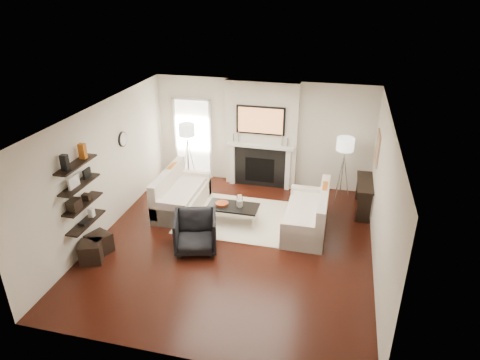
% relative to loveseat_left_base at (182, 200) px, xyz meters
% --- Properties ---
extents(room_envelope, '(6.00, 6.00, 6.00)m').
position_rel_loveseat_left_base_xyz_m(room_envelope, '(1.51, -1.13, 1.14)').
color(room_envelope, black).
rests_on(room_envelope, ground).
extents(chimney_breast, '(1.80, 0.25, 2.70)m').
position_rel_loveseat_left_base_xyz_m(chimney_breast, '(1.51, 1.74, 1.14)').
color(chimney_breast, silver).
rests_on(chimney_breast, floor).
extents(fireplace_surround, '(1.30, 0.02, 1.04)m').
position_rel_loveseat_left_base_xyz_m(fireplace_surround, '(1.51, 1.61, 0.31)').
color(fireplace_surround, black).
rests_on(fireplace_surround, floor).
extents(firebox, '(0.75, 0.02, 0.65)m').
position_rel_loveseat_left_base_xyz_m(firebox, '(1.51, 1.60, 0.24)').
color(firebox, black).
rests_on(firebox, floor).
extents(mantel_pilaster_l, '(0.12, 0.08, 1.10)m').
position_rel_loveseat_left_base_xyz_m(mantel_pilaster_l, '(0.79, 1.58, 0.34)').
color(mantel_pilaster_l, white).
rests_on(mantel_pilaster_l, floor).
extents(mantel_pilaster_r, '(0.12, 0.08, 1.10)m').
position_rel_loveseat_left_base_xyz_m(mantel_pilaster_r, '(2.23, 1.58, 0.34)').
color(mantel_pilaster_r, white).
rests_on(mantel_pilaster_r, floor).
extents(mantel_shelf, '(1.70, 0.18, 0.07)m').
position_rel_loveseat_left_base_xyz_m(mantel_shelf, '(1.51, 1.56, 0.91)').
color(mantel_shelf, white).
rests_on(mantel_shelf, chimney_breast).
extents(tv_body, '(1.20, 0.06, 0.70)m').
position_rel_loveseat_left_base_xyz_m(tv_body, '(1.51, 1.58, 1.57)').
color(tv_body, black).
rests_on(tv_body, chimney_breast).
extents(tv_screen, '(1.10, 0.00, 0.62)m').
position_rel_loveseat_left_base_xyz_m(tv_screen, '(1.51, 1.55, 1.57)').
color(tv_screen, '#BF723F').
rests_on(tv_screen, tv_body).
extents(candlestick_l_tall, '(0.04, 0.04, 0.30)m').
position_rel_loveseat_left_base_xyz_m(candlestick_l_tall, '(0.96, 1.57, 1.09)').
color(candlestick_l_tall, silver).
rests_on(candlestick_l_tall, mantel_shelf).
extents(candlestick_l_short, '(0.04, 0.04, 0.24)m').
position_rel_loveseat_left_base_xyz_m(candlestick_l_short, '(0.83, 1.57, 1.06)').
color(candlestick_l_short, silver).
rests_on(candlestick_l_short, mantel_shelf).
extents(candlestick_r_tall, '(0.04, 0.04, 0.30)m').
position_rel_loveseat_left_base_xyz_m(candlestick_r_tall, '(2.06, 1.57, 1.09)').
color(candlestick_r_tall, silver).
rests_on(candlestick_r_tall, mantel_shelf).
extents(candlestick_r_short, '(0.04, 0.04, 0.24)m').
position_rel_loveseat_left_base_xyz_m(candlestick_r_short, '(2.19, 1.57, 1.06)').
color(candlestick_r_short, silver).
rests_on(candlestick_r_short, mantel_shelf).
extents(hallway_panel, '(0.90, 0.02, 2.10)m').
position_rel_loveseat_left_base_xyz_m(hallway_panel, '(-0.34, 1.85, 0.84)').
color(hallway_panel, white).
rests_on(hallway_panel, floor).
extents(door_trim_l, '(0.06, 0.06, 2.16)m').
position_rel_loveseat_left_base_xyz_m(door_trim_l, '(-0.82, 1.83, 0.84)').
color(door_trim_l, white).
rests_on(door_trim_l, floor).
extents(door_trim_r, '(0.06, 0.06, 2.16)m').
position_rel_loveseat_left_base_xyz_m(door_trim_r, '(0.14, 1.83, 0.84)').
color(door_trim_r, white).
rests_on(door_trim_r, floor).
extents(door_trim_top, '(1.02, 0.06, 0.06)m').
position_rel_loveseat_left_base_xyz_m(door_trim_top, '(-0.34, 1.83, 1.92)').
color(door_trim_top, white).
rests_on(door_trim_top, wall_back).
extents(rug, '(2.60, 2.00, 0.01)m').
position_rel_loveseat_left_base_xyz_m(rug, '(1.40, -0.11, -0.20)').
color(rug, beige).
rests_on(rug, floor).
extents(loveseat_left_base, '(0.85, 1.80, 0.42)m').
position_rel_loveseat_left_base_xyz_m(loveseat_left_base, '(0.00, 0.00, 0.00)').
color(loveseat_left_base, silver).
rests_on(loveseat_left_base, floor).
extents(loveseat_left_back, '(0.18, 1.80, 0.80)m').
position_rel_loveseat_left_base_xyz_m(loveseat_left_back, '(-0.33, 0.00, 0.32)').
color(loveseat_left_back, silver).
rests_on(loveseat_left_back, floor).
extents(loveseat_left_arm_n, '(0.85, 0.18, 0.60)m').
position_rel_loveseat_left_base_xyz_m(loveseat_left_arm_n, '(0.00, -0.81, 0.09)').
color(loveseat_left_arm_n, silver).
rests_on(loveseat_left_arm_n, floor).
extents(loveseat_left_arm_s, '(0.85, 0.18, 0.60)m').
position_rel_loveseat_left_base_xyz_m(loveseat_left_arm_s, '(0.00, 0.81, 0.09)').
color(loveseat_left_arm_s, silver).
rests_on(loveseat_left_arm_s, floor).
extents(loveseat_left_cushion, '(0.63, 1.44, 0.10)m').
position_rel_loveseat_left_base_xyz_m(loveseat_left_cushion, '(0.05, 0.00, 0.26)').
color(loveseat_left_cushion, silver).
rests_on(loveseat_left_cushion, loveseat_left_base).
extents(pillow_left_orange, '(0.10, 0.42, 0.42)m').
position_rel_loveseat_left_base_xyz_m(pillow_left_orange, '(-0.33, 0.30, 0.52)').
color(pillow_left_orange, '#BE5F17').
rests_on(pillow_left_orange, loveseat_left_cushion).
extents(pillow_left_charcoal, '(0.10, 0.40, 0.40)m').
position_rel_loveseat_left_base_xyz_m(pillow_left_charcoal, '(-0.33, -0.30, 0.51)').
color(pillow_left_charcoal, black).
rests_on(pillow_left_charcoal, loveseat_left_cushion).
extents(loveseat_right_base, '(0.85, 1.80, 0.42)m').
position_rel_loveseat_left_base_xyz_m(loveseat_right_base, '(2.88, -0.24, 0.00)').
color(loveseat_right_base, silver).
rests_on(loveseat_right_base, floor).
extents(loveseat_right_back, '(0.18, 1.80, 0.80)m').
position_rel_loveseat_left_base_xyz_m(loveseat_right_back, '(3.22, -0.24, 0.32)').
color(loveseat_right_back, silver).
rests_on(loveseat_right_back, floor).
extents(loveseat_right_arm_n, '(0.85, 0.18, 0.60)m').
position_rel_loveseat_left_base_xyz_m(loveseat_right_arm_n, '(2.88, -1.05, 0.09)').
color(loveseat_right_arm_n, silver).
rests_on(loveseat_right_arm_n, floor).
extents(loveseat_right_arm_s, '(0.85, 0.18, 0.60)m').
position_rel_loveseat_left_base_xyz_m(loveseat_right_arm_s, '(2.88, 0.57, 0.09)').
color(loveseat_right_arm_s, silver).
rests_on(loveseat_right_arm_s, floor).
extents(loveseat_right_cushion, '(0.63, 1.44, 0.10)m').
position_rel_loveseat_left_base_xyz_m(loveseat_right_cushion, '(2.83, -0.24, 0.26)').
color(loveseat_right_cushion, silver).
rests_on(loveseat_right_cushion, loveseat_right_base).
extents(pillow_right_orange, '(0.10, 0.42, 0.42)m').
position_rel_loveseat_left_base_xyz_m(pillow_right_orange, '(3.22, 0.06, 0.52)').
color(pillow_right_orange, '#BE5F17').
rests_on(pillow_right_orange, loveseat_right_cushion).
extents(pillow_right_charcoal, '(0.10, 0.40, 0.40)m').
position_rel_loveseat_left_base_xyz_m(pillow_right_charcoal, '(3.22, -0.54, 0.51)').
color(pillow_right_charcoal, black).
rests_on(pillow_right_charcoal, loveseat_right_cushion).
extents(coffee_table, '(1.10, 0.55, 0.04)m').
position_rel_loveseat_left_base_xyz_m(coffee_table, '(1.31, -0.35, 0.19)').
color(coffee_table, black).
rests_on(coffee_table, floor).
extents(coffee_leg_nw, '(0.02, 0.02, 0.38)m').
position_rel_loveseat_left_base_xyz_m(coffee_leg_nw, '(0.81, -0.57, -0.02)').
color(coffee_leg_nw, silver).
rests_on(coffee_leg_nw, floor).
extents(coffee_leg_ne, '(0.02, 0.02, 0.38)m').
position_rel_loveseat_left_base_xyz_m(coffee_leg_ne, '(1.81, -0.57, -0.02)').
color(coffee_leg_ne, silver).
rests_on(coffee_leg_ne, floor).
extents(coffee_leg_sw, '(0.02, 0.02, 0.38)m').
position_rel_loveseat_left_base_xyz_m(coffee_leg_sw, '(0.81, -0.13, -0.02)').
color(coffee_leg_sw, silver).
rests_on(coffee_leg_sw, floor).
extents(coffee_leg_se, '(0.02, 0.02, 0.38)m').
position_rel_loveseat_left_base_xyz_m(coffee_leg_se, '(1.81, -0.13, -0.02)').
color(coffee_leg_se, silver).
rests_on(coffee_leg_se, floor).
extents(hurricane_glass, '(0.14, 0.14, 0.24)m').
position_rel_loveseat_left_base_xyz_m(hurricane_glass, '(1.46, -0.35, 0.35)').
color(hurricane_glass, white).
rests_on(hurricane_glass, coffee_table).
extents(hurricane_candle, '(0.11, 0.11, 0.16)m').
position_rel_loveseat_left_base_xyz_m(hurricane_candle, '(1.46, -0.35, 0.29)').
color(hurricane_candle, white).
rests_on(hurricane_candle, coffee_table).
extents(copper_bowl, '(0.29, 0.29, 0.05)m').
position_rel_loveseat_left_base_xyz_m(copper_bowl, '(1.06, -0.35, 0.24)').
color(copper_bowl, '#AF431D').
rests_on(copper_bowl, coffee_table).
extents(armchair, '(0.99, 0.96, 0.83)m').
position_rel_loveseat_left_base_xyz_m(armchair, '(0.84, -1.49, 0.21)').
color(armchair, black).
rests_on(armchair, floor).
extents(lamp_left_post, '(0.02, 0.02, 1.20)m').
position_rel_loveseat_left_base_xyz_m(lamp_left_post, '(-0.34, 1.40, 0.39)').
color(lamp_left_post, silver).
rests_on(lamp_left_post, floor).
extents(lamp_left_shade, '(0.40, 0.40, 0.30)m').
position_rel_loveseat_left_base_xyz_m(lamp_left_shade, '(-0.34, 1.40, 1.24)').
color(lamp_left_shade, white).
rests_on(lamp_left_shade, lamp_left_post).
extents(lamp_left_leg_a, '(0.25, 0.02, 1.23)m').
position_rel_loveseat_left_base_xyz_m(lamp_left_leg_a, '(-0.23, 1.40, 0.39)').
color(lamp_left_leg_a, silver).
rests_on(lamp_left_leg_a, floor).
extents(lamp_left_leg_b, '(0.14, 0.22, 1.23)m').
position_rel_loveseat_left_base_xyz_m(lamp_left_leg_b, '(-0.39, 1.50, 0.39)').
color(lamp_left_leg_b, silver).
rests_on(lamp_left_leg_b, floor).
extents(lamp_left_leg_c, '(0.14, 0.22, 1.23)m').
position_rel_loveseat_left_base_xyz_m(lamp_left_leg_c, '(-0.39, 1.31, 0.39)').
color(lamp_left_leg_c, silver).
rests_on(lamp_left_leg_c, floor).
extents(lamp_right_post, '(0.02, 0.02, 1.20)m').
position_rel_loveseat_left_base_xyz_m(lamp_right_post, '(3.56, 1.30, 0.39)').
color(lamp_right_post, silver).
rests_on(lamp_right_post, floor).
extents(lamp_right_shade, '(0.40, 0.40, 0.30)m').
position_rel_loveseat_left_base_xyz_m(lamp_right_shade, '(3.56, 1.30, 1.24)').
color(lamp_right_shade, white).
rests_on(lamp_right_shade, lamp_right_post).
extents(lamp_right_leg_a, '(0.25, 0.02, 1.23)m').
position_rel_loveseat_left_base_xyz_m(lamp_right_leg_a, '(3.67, 1.30, 0.39)').
color(lamp_right_leg_a, silver).
rests_on(lamp_right_leg_a, floor).
extents(lamp_right_leg_b, '(0.14, 0.22, 1.23)m').
position_rel_loveseat_left_base_xyz_m(lamp_right_leg_b, '(3.51, 1.39, 0.39)').
color(lamp_right_leg_b, silver).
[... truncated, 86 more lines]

